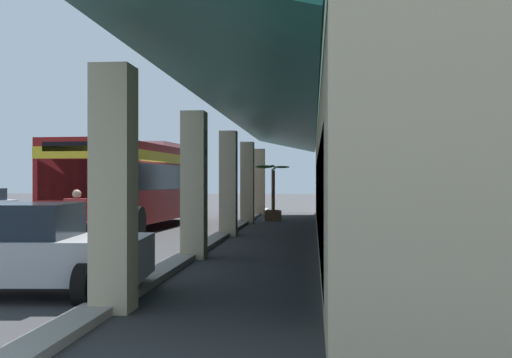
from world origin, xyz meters
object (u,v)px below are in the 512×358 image
at_px(transit_bus, 139,180).
at_px(potted_palm, 273,205).
at_px(parked_sedan_silver, 4,248).
at_px(pedestrian, 77,219).

bearing_deg(transit_bus, potted_palm, 135.45).
relative_size(transit_bus, parked_sedan_silver, 2.50).
bearing_deg(parked_sedan_silver, potted_palm, 170.40).
bearing_deg(transit_bus, pedestrian, 6.22).
distance_m(transit_bus, potted_palm, 6.92).
relative_size(transit_bus, pedestrian, 7.05).
xyz_separation_m(parked_sedan_silver, pedestrian, (-4.94, -0.77, 0.14)).
relative_size(parked_sedan_silver, potted_palm, 1.78).
bearing_deg(potted_palm, pedestrian, -16.17).
bearing_deg(pedestrian, potted_palm, 163.83).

